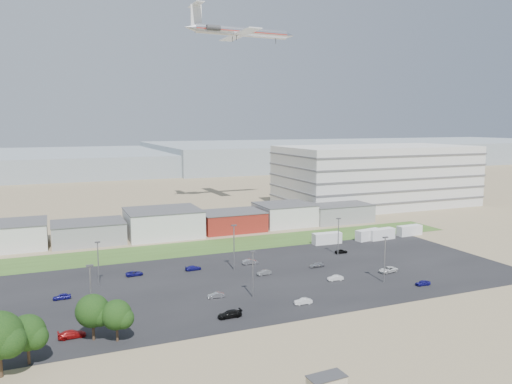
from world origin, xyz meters
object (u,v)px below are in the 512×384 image
parked_car_3 (230,314)px  parked_car_11 (250,262)px  parked_car_0 (388,270)px  parked_car_8 (341,251)px  airliner (242,32)px  parked_car_13 (303,301)px  parked_car_2 (423,283)px  parked_car_10 (72,334)px  parked_car_4 (216,295)px  parked_car_6 (193,268)px  parked_car_5 (62,296)px  parked_car_1 (335,278)px  box_trailer_a (327,238)px  parked_car_12 (316,265)px  parked_car_9 (134,273)px  parked_car_7 (264,273)px

parked_car_3 → parked_car_11: parked_car_3 is taller
parked_car_0 → parked_car_8: (-0.84, 18.88, -0.06)m
airliner → parked_car_13: (-28.71, -107.10, -69.43)m
parked_car_2 → parked_car_10: 70.56m
parked_car_4 → parked_car_11: 24.69m
parked_car_6 → parked_car_8: bearing=-94.1°
parked_car_5 → parked_car_1: bearing=78.3°
box_trailer_a → parked_car_10: 81.04m
parked_car_5 → parked_car_11: parked_car_11 is taller
box_trailer_a → parked_car_1: box_trailer_a is taller
parked_car_2 → parked_car_13: parked_car_13 is taller
airliner → parked_car_8: bearing=-92.6°
parked_car_5 → parked_car_10: parked_car_10 is taller
parked_car_5 → parked_car_12: size_ratio=0.88×
parked_car_6 → parked_car_9: (-13.51, 0.97, -0.02)m
box_trailer_a → parked_car_11: 30.45m
parked_car_2 → parked_car_5: parked_car_5 is taller
parked_car_10 → parked_car_4: bearing=-74.7°
parked_car_3 → parked_car_7: 26.05m
parked_car_2 → parked_car_9: parked_car_2 is taller
parked_car_5 → parked_car_11: size_ratio=0.88×
box_trailer_a → parked_car_5: size_ratio=2.49×
parked_car_13 → parked_car_12: bearing=149.9°
box_trailer_a → parked_car_0: 29.70m
parked_car_13 → parked_car_1: bearing=132.3°
parked_car_5 → parked_car_7: bearing=87.9°
parked_car_0 → parked_car_11: (-27.16, 18.53, -0.01)m
airliner → parked_car_11: (-27.91, -77.84, -69.36)m
parked_car_4 → parked_car_7: parked_car_7 is taller
parked_car_5 → parked_car_12: (57.31, 0.18, -0.02)m
parked_car_0 → parked_car_2: 10.67m
parked_car_5 → parked_car_8: size_ratio=0.99×
parked_car_1 → parked_car_13: bearing=-46.1°
parked_car_4 → parked_car_12: size_ratio=0.85×
parked_car_6 → parked_car_11: size_ratio=0.99×
parked_car_0 → parked_car_11: 32.88m
parked_car_8 → parked_car_13: parked_car_8 is taller
airliner → parked_car_0: size_ratio=9.96×
parked_car_6 → parked_car_11: bearing=-95.9°
parked_car_10 → parked_car_11: bearing=-58.9°
parked_car_3 → parked_car_12: parked_car_3 is taller
parked_car_0 → parked_car_9: (-54.94, 20.00, -0.11)m
box_trailer_a → parked_car_3: 60.54m
parked_car_11 → parked_car_2: bearing=-134.2°
parked_car_3 → parked_car_5: bearing=-128.4°
parked_car_0 → parked_car_1: parked_car_0 is taller
parked_car_9 → parked_car_10: parked_car_10 is taller
parked_car_0 → parked_car_8: 18.90m
parked_car_4 → airliner: bearing=161.7°
airliner → parked_car_9: size_ratio=11.94×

